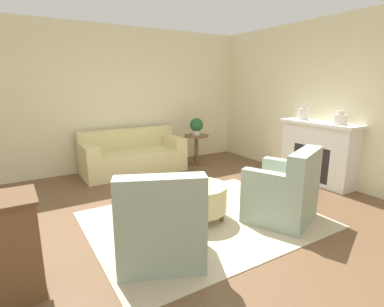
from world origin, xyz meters
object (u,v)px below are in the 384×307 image
armchair_right (285,193)px  potted_plant_on_side_table (196,126)px  vase_mantel_near (303,114)px  vase_mantel_far (340,119)px  side_table (196,144)px  couch (133,156)px  armchair_left (161,227)px  ottoman_table (198,198)px

armchair_right → potted_plant_on_side_table: potted_plant_on_side_table is taller
vase_mantel_near → vase_mantel_far: vase_mantel_near is taller
potted_plant_on_side_table → side_table: bearing=90.0°
couch → potted_plant_on_side_table: size_ratio=5.35×
armchair_left → ottoman_table: size_ratio=1.41×
couch → side_table: (1.38, -0.16, 0.12)m
vase_mantel_near → side_table: bearing=122.0°
ottoman_table → potted_plant_on_side_table: size_ratio=2.01×
armchair_left → vase_mantel_near: (3.36, 1.11, 0.82)m
couch → vase_mantel_near: (2.50, -1.95, 0.87)m
armchair_left → armchair_right: bearing=0.0°
armchair_right → ottoman_table: (-0.92, 0.60, -0.07)m
vase_mantel_near → vase_mantel_far: (-0.00, -0.71, -0.03)m
vase_mantel_far → potted_plant_on_side_table: vase_mantel_far is taller
armchair_left → side_table: (2.24, 2.90, 0.06)m
vase_mantel_near → ottoman_table: bearing=-168.6°
armchair_left → vase_mantel_near: 3.63m
armchair_left → ottoman_table: (0.81, 0.60, -0.07)m
armchair_left → ottoman_table: armchair_left is taller
potted_plant_on_side_table → vase_mantel_near: bearing=-58.0°
couch → potted_plant_on_side_table: 1.49m
armchair_right → vase_mantel_near: vase_mantel_near is taller
couch → ottoman_table: couch is taller
couch → vase_mantel_far: 3.74m
armchair_left → side_table: armchair_left is taller
armchair_right → vase_mantel_far: size_ratio=4.75×
couch → ottoman_table: bearing=-91.1°
side_table → vase_mantel_far: bearing=-65.8°
couch → ottoman_table: 2.46m
armchair_right → armchair_left: bearing=-180.0°
ottoman_table → side_table: side_table is taller
side_table → vase_mantel_far: size_ratio=2.91×
couch → armchair_right: bearing=-74.1°
side_table → potted_plant_on_side_table: 0.41m
ottoman_table → armchair_right: bearing=-33.1°
potted_plant_on_side_table → couch: bearing=173.4°
armchair_left → ottoman_table: 1.01m
armchair_left → side_table: 3.67m
vase_mantel_near → potted_plant_on_side_table: size_ratio=0.76×
vase_mantel_far → potted_plant_on_side_table: size_ratio=0.60×
ottoman_table → side_table: size_ratio=1.15×
ottoman_table → potted_plant_on_side_table: bearing=58.2°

